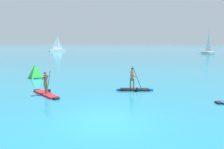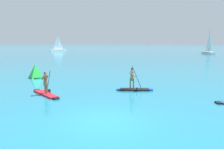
# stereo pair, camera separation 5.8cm
# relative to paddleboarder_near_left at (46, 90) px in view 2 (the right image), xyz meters

# --- Properties ---
(ground) EXTENTS (440.00, 440.00, 0.00)m
(ground) POSITION_rel_paddleboarder_near_left_xyz_m (5.61, -3.52, -0.34)
(ground) COLOR teal
(paddleboarder_near_left) EXTENTS (3.13, 2.13, 1.75)m
(paddleboarder_near_left) POSITION_rel_paddleboarder_near_left_xyz_m (0.00, 0.00, 0.00)
(paddleboarder_near_left) COLOR red
(paddleboarder_near_left) RESTS_ON ground
(paddleboarder_mid_center) EXTENTS (2.83, 1.21, 2.00)m
(paddleboarder_mid_center) POSITION_rel_paddleboarder_near_left_xyz_m (5.85, 3.14, 0.02)
(paddleboarder_mid_center) COLOR black
(paddleboarder_mid_center) RESTS_ON ground
(race_marker_buoy) EXTENTS (1.47, 1.47, 1.47)m
(race_marker_buoy) POSITION_rel_paddleboarder_near_left_xyz_m (-5.12, 5.89, 0.33)
(race_marker_buoy) COLOR green
(race_marker_buoy) RESTS_ON ground
(sailboat_left_horizon) EXTENTS (5.08, 4.96, 7.20)m
(sailboat_left_horizon) POSITION_rel_paddleboarder_near_left_xyz_m (-31.73, 55.47, 0.56)
(sailboat_left_horizon) COLOR white
(sailboat_left_horizon) RESTS_ON ground
(sailboat_right_horizon) EXTENTS (3.16, 5.53, 7.36)m
(sailboat_right_horizon) POSITION_rel_paddleboarder_near_left_xyz_m (18.49, 54.15, 0.70)
(sailboat_right_horizon) COLOR white
(sailboat_right_horizon) RESTS_ON ground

